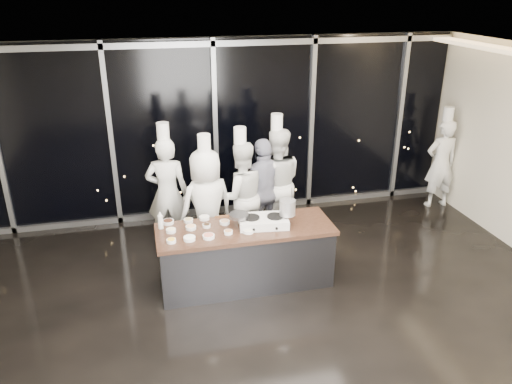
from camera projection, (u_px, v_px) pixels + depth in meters
ground at (260, 320)px, 6.46m from camera, size 9.00×9.00×0.00m
room_shell at (276, 154)px, 5.63m from camera, size 9.02×7.02×3.21m
window_wall at (215, 130)px, 8.92m from camera, size 8.90×0.11×3.20m
demo_counter at (245, 255)px, 7.09m from camera, size 2.46×0.86×0.90m
stove at (263, 221)px, 6.95m from camera, size 0.72×0.50×0.14m
frying_pan at (238, 215)px, 6.89m from camera, size 0.49×0.30×0.05m
stock_pot at (287, 207)px, 6.92m from camera, size 0.25×0.25×0.22m
prep_bowls at (208, 228)px, 6.85m from camera, size 1.39×0.73×0.05m
squeeze_bottle at (160, 220)px, 6.84m from camera, size 0.07×0.07×0.26m
chef_far_left at (167, 192)px, 7.95m from camera, size 0.75×0.57×2.09m
chef_left at (207, 205)px, 7.58m from camera, size 1.01×0.82×2.03m
chef_center at (241, 195)px, 7.97m from camera, size 0.93×0.76×2.02m
guest at (264, 191)px, 8.13m from camera, size 1.13×0.79×1.78m
chef_right at (276, 183)px, 8.32m from camera, size 1.00×0.82×2.12m
chef_side at (441, 163)px, 9.46m from camera, size 0.63×0.41×1.95m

